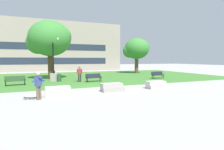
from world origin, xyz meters
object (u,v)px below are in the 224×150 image
object	(u,v)px
park_bench_near_left	(94,77)
trash_bin	(59,77)
concrete_block_right	(156,85)
skateboard	(32,98)
park_bench_far_left	(15,80)
lamp_post_left	(54,72)
concrete_block_left	(112,87)
person_skateboarder	(38,84)
concrete_block_center	(58,91)
park_bench_near_right	(158,74)
person_bystander_near_lawn	(80,73)

from	to	relation	value
park_bench_near_left	trash_bin	size ratio (longest dim) A/B	1.93
concrete_block_right	skateboard	size ratio (longest dim) A/B	1.83
concrete_block_right	park_bench_far_left	xyz separation A→B (m)	(-11.66, 6.28, 0.23)
lamp_post_left	park_bench_far_left	bearing A→B (deg)	-148.28
concrete_block_left	person_skateboarder	distance (m)	5.46
concrete_block_right	trash_bin	distance (m)	10.89
concrete_block_center	person_skateboarder	distance (m)	1.62
park_bench_near_left	park_bench_far_left	xyz separation A→B (m)	(-7.77, -0.02, 0.00)
skateboard	trash_bin	world-z (taller)	trash_bin
person_skateboarder	concrete_block_right	bearing A→B (deg)	5.84
person_skateboarder	trash_bin	size ratio (longest dim) A/B	1.78
park_bench_near_right	park_bench_far_left	bearing A→B (deg)	-179.27
concrete_block_left	lamp_post_left	xyz separation A→B (m)	(-3.93, 8.45, 0.75)
concrete_block_right	lamp_post_left	size ratio (longest dim) A/B	0.37
concrete_block_left	lamp_post_left	world-z (taller)	lamp_post_left
park_bench_near_left	concrete_block_left	bearing A→B (deg)	-91.87
park_bench_near_left	lamp_post_left	distance (m)	4.72
concrete_block_left	park_bench_far_left	bearing A→B (deg)	140.65
park_bench_far_left	lamp_post_left	bearing A→B (deg)	31.72
concrete_block_right	park_bench_near_left	distance (m)	7.41
trash_bin	skateboard	bearing A→B (deg)	-105.22
park_bench_near_right	trash_bin	distance (m)	12.41
lamp_post_left	person_bystander_near_lawn	size ratio (longest dim) A/B	3.00
concrete_block_center	skateboard	size ratio (longest dim) A/B	1.74
skateboard	trash_bin	xyz separation A→B (m)	(2.33, 8.56, 0.42)
concrete_block_center	concrete_block_right	bearing A→B (deg)	0.88
trash_bin	concrete_block_right	bearing A→B (deg)	-46.62
lamp_post_left	person_bystander_near_lawn	xyz separation A→B (m)	(2.64, -1.80, -0.07)
person_skateboarder	park_bench_far_left	bearing A→B (deg)	107.22
person_skateboarder	park_bench_near_left	world-z (taller)	person_skateboarder
park_bench_near_left	park_bench_far_left	world-z (taller)	same
park_bench_near_right	concrete_block_right	bearing A→B (deg)	-126.74
person_skateboarder	lamp_post_left	bearing A→B (deg)	81.67
person_skateboarder	park_bench_near_right	distance (m)	16.10
park_bench_near_right	trash_bin	bearing A→B (deg)	173.42
concrete_block_left	person_bystander_near_lawn	distance (m)	6.81
person_skateboarder	park_bench_near_right	size ratio (longest dim) A/B	0.94
skateboard	trash_bin	distance (m)	8.88
person_skateboarder	park_bench_near_left	size ratio (longest dim) A/B	0.92
concrete_block_center	person_skateboarder	bearing A→B (deg)	-145.53
concrete_block_left	person_skateboarder	world-z (taller)	person_skateboarder
park_bench_far_left	lamp_post_left	size ratio (longest dim) A/B	0.36
skateboard	lamp_post_left	world-z (taller)	lamp_post_left
concrete_block_right	trash_bin	xyz separation A→B (m)	(-7.48, 7.92, 0.20)
concrete_block_center	person_bystander_near_lawn	distance (m)	7.45
concrete_block_center	concrete_block_left	bearing A→B (deg)	2.91
skateboard	lamp_post_left	bearing A→B (deg)	78.97
skateboard	park_bench_near_left	distance (m)	9.13
person_skateboarder	concrete_block_left	bearing A→B (deg)	11.12
park_bench_near_left	trash_bin	bearing A→B (deg)	155.82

